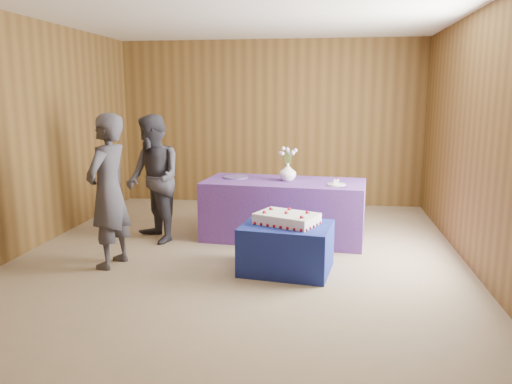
% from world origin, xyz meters
% --- Properties ---
extents(ground, '(6.00, 6.00, 0.00)m').
position_xyz_m(ground, '(0.00, 0.00, 0.00)').
color(ground, gray).
rests_on(ground, ground).
extents(room_shell, '(5.04, 6.04, 2.72)m').
position_xyz_m(room_shell, '(0.00, 0.00, 1.80)').
color(room_shell, brown).
rests_on(room_shell, ground).
extents(cake_table, '(0.99, 0.81, 0.50)m').
position_xyz_m(cake_table, '(0.56, -0.32, 0.25)').
color(cake_table, navy).
rests_on(cake_table, ground).
extents(serving_table, '(2.07, 1.08, 0.75)m').
position_xyz_m(serving_table, '(0.43, 0.88, 0.38)').
color(serving_table, '#643696').
rests_on(serving_table, ground).
extents(sheet_cake, '(0.75, 0.64, 0.15)m').
position_xyz_m(sheet_cake, '(0.56, -0.29, 0.56)').
color(sheet_cake, white).
rests_on(sheet_cake, cake_table).
extents(vase, '(0.25, 0.25, 0.22)m').
position_xyz_m(vase, '(0.47, 0.90, 0.86)').
color(vase, white).
rests_on(vase, serving_table).
extents(flower_spray, '(0.24, 0.24, 0.18)m').
position_xyz_m(flower_spray, '(0.47, 0.90, 1.12)').
color(flower_spray, '#325E25').
rests_on(flower_spray, vase).
extents(platter, '(0.35, 0.35, 0.02)m').
position_xyz_m(platter, '(-0.21, 1.00, 0.76)').
color(platter, '#5E4C98').
rests_on(platter, serving_table).
extents(plate, '(0.23, 0.23, 0.01)m').
position_xyz_m(plate, '(1.08, 0.68, 0.76)').
color(plate, white).
rests_on(plate, serving_table).
extents(cake_slice, '(0.07, 0.06, 0.08)m').
position_xyz_m(cake_slice, '(1.08, 0.68, 0.79)').
color(cake_slice, white).
rests_on(cake_slice, plate).
extents(knife, '(0.26, 0.09, 0.00)m').
position_xyz_m(knife, '(1.07, 0.51, 0.75)').
color(knife, silver).
rests_on(knife, serving_table).
extents(guest_left, '(0.48, 0.65, 1.63)m').
position_xyz_m(guest_left, '(-1.31, -0.42, 0.82)').
color(guest_left, '#383741').
rests_on(guest_left, ground).
extents(guest_right, '(0.96, 0.98, 1.59)m').
position_xyz_m(guest_right, '(-1.16, 0.53, 0.79)').
color(guest_right, '#35343F').
rests_on(guest_right, ground).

